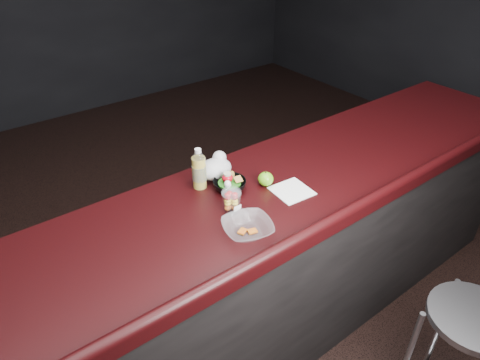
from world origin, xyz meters
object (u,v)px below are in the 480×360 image
fruit_cup (232,200)px  green_apple (266,179)px  stool_right (461,347)px  snack_bowl (229,184)px  takeout_bowl (248,228)px  lemonade_bottle (199,171)px

fruit_cup → green_apple: bearing=15.5°
stool_right → snack_bowl: size_ratio=4.27×
stool_right → fruit_cup: (-0.59, 0.82, 0.55)m
snack_bowl → takeout_bowl: 0.31m
stool_right → lemonade_bottle: bearing=119.4°
lemonade_bottle → snack_bowl: size_ratio=1.13×
fruit_cup → green_apple: fruit_cup is taller
stool_right → fruit_cup: 1.15m
lemonade_bottle → snack_bowl: bearing=-45.9°
lemonade_bottle → snack_bowl: 0.15m
fruit_cup → snack_bowl: (0.09, 0.14, -0.03)m
fruit_cup → takeout_bowl: size_ratio=0.49×
green_apple → snack_bowl: size_ratio=0.42×
stool_right → green_apple: size_ratio=10.05×
stool_right → takeout_bowl: size_ratio=3.07×
stool_right → snack_bowl: (-0.50, 0.96, 0.51)m
takeout_bowl → lemonade_bottle: bearing=86.2°
snack_bowl → takeout_bowl: (-0.12, -0.29, -0.00)m
fruit_cup → snack_bowl: bearing=57.5°
snack_bowl → takeout_bowl: snack_bowl is taller
stool_right → snack_bowl: bearing=117.6°
green_apple → takeout_bowl: bearing=-141.5°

